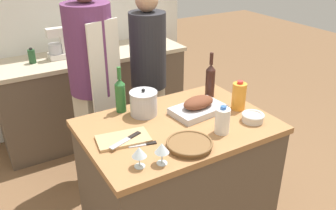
{
  "coord_description": "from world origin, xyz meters",
  "views": [
    {
      "loc": [
        -1.07,
        -1.68,
        2.0
      ],
      "look_at": [
        0.0,
        0.12,
        0.97
      ],
      "focal_mm": 38.0,
      "sensor_mm": 36.0,
      "label": 1
    }
  ],
  "objects_px": {
    "wine_bottle_green": "(120,94)",
    "condiment_bottle_tall": "(143,35)",
    "knife_chef": "(127,140)",
    "person_cook_aproned": "(93,77)",
    "roasting_pan": "(198,107)",
    "wine_glass_left": "(162,149)",
    "person_cook_guest": "(149,73)",
    "wine_glass_right": "(139,152)",
    "condiment_bottle_short": "(32,56)",
    "stock_pot": "(144,103)",
    "wine_bottle_dark": "(210,80)",
    "juice_jug": "(239,96)",
    "cutting_board": "(123,139)",
    "mixing_bowl": "(253,117)",
    "stand_mixer": "(57,46)",
    "milk_jug": "(222,121)",
    "knife_paring": "(143,144)",
    "wicker_basket": "(190,144)"
  },
  "relations": [
    {
      "from": "wine_bottle_green",
      "to": "condiment_bottle_tall",
      "type": "height_order",
      "value": "wine_bottle_green"
    },
    {
      "from": "knife_chef",
      "to": "person_cook_aproned",
      "type": "distance_m",
      "value": 0.94
    },
    {
      "from": "roasting_pan",
      "to": "person_cook_aproned",
      "type": "distance_m",
      "value": 0.94
    },
    {
      "from": "wine_glass_left",
      "to": "person_cook_aproned",
      "type": "height_order",
      "value": "person_cook_aproned"
    },
    {
      "from": "wine_bottle_green",
      "to": "person_cook_guest",
      "type": "xyz_separation_m",
      "value": [
        0.5,
        0.55,
        -0.13
      ]
    },
    {
      "from": "condiment_bottle_tall",
      "to": "wine_glass_right",
      "type": "bearing_deg",
      "value": -117.61
    },
    {
      "from": "wine_bottle_green",
      "to": "condiment_bottle_short",
      "type": "xyz_separation_m",
      "value": [
        -0.31,
        1.31,
        -0.05
      ]
    },
    {
      "from": "stock_pot",
      "to": "wine_bottle_dark",
      "type": "relative_size",
      "value": 0.56
    },
    {
      "from": "wine_glass_right",
      "to": "condiment_bottle_short",
      "type": "height_order",
      "value": "condiment_bottle_short"
    },
    {
      "from": "juice_jug",
      "to": "wine_bottle_dark",
      "type": "relative_size",
      "value": 0.61
    },
    {
      "from": "juice_jug",
      "to": "person_cook_guest",
      "type": "height_order",
      "value": "person_cook_guest"
    },
    {
      "from": "stock_pot",
      "to": "condiment_bottle_short",
      "type": "height_order",
      "value": "stock_pot"
    },
    {
      "from": "wine_bottle_dark",
      "to": "condiment_bottle_tall",
      "type": "relative_size",
      "value": 2.15
    },
    {
      "from": "wine_glass_right",
      "to": "condiment_bottle_tall",
      "type": "xyz_separation_m",
      "value": [
        1.08,
        2.07,
        -0.01
      ]
    },
    {
      "from": "roasting_pan",
      "to": "condiment_bottle_short",
      "type": "height_order",
      "value": "condiment_bottle_short"
    },
    {
      "from": "cutting_board",
      "to": "juice_jug",
      "type": "bearing_deg",
      "value": -1.55
    },
    {
      "from": "wine_bottle_dark",
      "to": "wine_glass_left",
      "type": "relative_size",
      "value": 2.69
    },
    {
      "from": "condiment_bottle_tall",
      "to": "mixing_bowl",
      "type": "bearing_deg",
      "value": -96.65
    },
    {
      "from": "mixing_bowl",
      "to": "juice_jug",
      "type": "bearing_deg",
      "value": 78.34
    },
    {
      "from": "wine_bottle_green",
      "to": "stand_mixer",
      "type": "distance_m",
      "value": 1.32
    },
    {
      "from": "stand_mixer",
      "to": "milk_jug",
      "type": "bearing_deg",
      "value": -75.91
    },
    {
      "from": "juice_jug",
      "to": "condiment_bottle_tall",
      "type": "relative_size",
      "value": 1.32
    },
    {
      "from": "condiment_bottle_short",
      "to": "person_cook_guest",
      "type": "bearing_deg",
      "value": -42.89
    },
    {
      "from": "mixing_bowl",
      "to": "wine_glass_right",
      "type": "relative_size",
      "value": 1.24
    },
    {
      "from": "stock_pot",
      "to": "wine_bottle_dark",
      "type": "distance_m",
      "value": 0.56
    },
    {
      "from": "condiment_bottle_tall",
      "to": "person_cook_aproned",
      "type": "distance_m",
      "value": 1.27
    },
    {
      "from": "cutting_board",
      "to": "condiment_bottle_short",
      "type": "relative_size",
      "value": 2.29
    },
    {
      "from": "knife_paring",
      "to": "stand_mixer",
      "type": "distance_m",
      "value": 1.79
    },
    {
      "from": "wicker_basket",
      "to": "juice_jug",
      "type": "relative_size",
      "value": 1.3
    },
    {
      "from": "stand_mixer",
      "to": "condiment_bottle_short",
      "type": "bearing_deg",
      "value": -177.0
    },
    {
      "from": "cutting_board",
      "to": "wicker_basket",
      "type": "bearing_deg",
      "value": -41.57
    },
    {
      "from": "knife_paring",
      "to": "condiment_bottle_tall",
      "type": "xyz_separation_m",
      "value": [
        0.97,
        1.89,
        0.07
      ]
    },
    {
      "from": "knife_chef",
      "to": "juice_jug",
      "type": "bearing_deg",
      "value": 0.72
    },
    {
      "from": "stock_pot",
      "to": "stand_mixer",
      "type": "distance_m",
      "value": 1.46
    },
    {
      "from": "milk_jug",
      "to": "wine_bottle_dark",
      "type": "height_order",
      "value": "wine_bottle_dark"
    },
    {
      "from": "mixing_bowl",
      "to": "condiment_bottle_tall",
      "type": "xyz_separation_m",
      "value": [
        0.23,
        2.0,
        0.05
      ]
    },
    {
      "from": "wine_bottle_dark",
      "to": "person_cook_aproned",
      "type": "bearing_deg",
      "value": 135.96
    },
    {
      "from": "stock_pot",
      "to": "wine_bottle_green",
      "type": "distance_m",
      "value": 0.17
    },
    {
      "from": "roasting_pan",
      "to": "mixing_bowl",
      "type": "relative_size",
      "value": 2.58
    },
    {
      "from": "wine_bottle_green",
      "to": "mixing_bowl",
      "type": "bearing_deg",
      "value": -40.33
    },
    {
      "from": "cutting_board",
      "to": "stock_pot",
      "type": "relative_size",
      "value": 1.77
    },
    {
      "from": "person_cook_guest",
      "to": "juice_jug",
      "type": "bearing_deg",
      "value": -98.59
    },
    {
      "from": "roasting_pan",
      "to": "wine_glass_left",
      "type": "height_order",
      "value": "wine_glass_left"
    },
    {
      "from": "mixing_bowl",
      "to": "knife_paring",
      "type": "bearing_deg",
      "value": 171.53
    },
    {
      "from": "roasting_pan",
      "to": "wine_bottle_green",
      "type": "distance_m",
      "value": 0.53
    },
    {
      "from": "wine_bottle_dark",
      "to": "roasting_pan",
      "type": "bearing_deg",
      "value": -141.84
    },
    {
      "from": "wine_glass_right",
      "to": "condiment_bottle_tall",
      "type": "height_order",
      "value": "condiment_bottle_tall"
    },
    {
      "from": "cutting_board",
      "to": "person_cook_guest",
      "type": "xyz_separation_m",
      "value": [
        0.65,
        0.91,
        -0.01
      ]
    },
    {
      "from": "milk_jug",
      "to": "wine_glass_left",
      "type": "bearing_deg",
      "value": -168.53
    },
    {
      "from": "milk_jug",
      "to": "knife_chef",
      "type": "xyz_separation_m",
      "value": [
        -0.55,
        0.19,
        -0.06
      ]
    }
  ]
}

